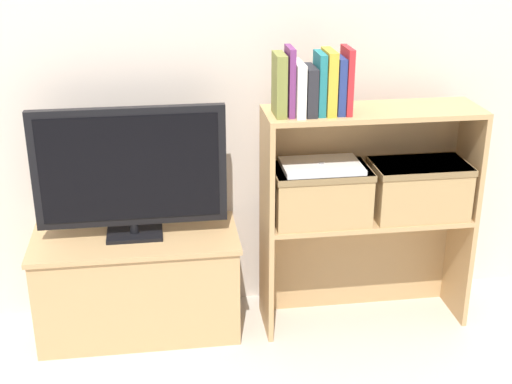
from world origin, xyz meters
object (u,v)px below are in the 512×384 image
object	(u,v)px
tv_stand	(138,283)
book_ivory	(298,89)
book_plum	(290,81)
book_charcoal	(309,90)
book_teal	(320,83)
book_mustard	(329,82)
book_olive	(279,85)
storage_basket_right	(418,187)
tv	(130,170)
storage_basket_left	(320,192)
book_navy	(339,85)
laptop	(321,166)
book_crimson	(347,80)

from	to	relation	value
tv_stand	book_ivory	size ratio (longest dim) A/B	4.16
book_plum	book_charcoal	distance (m)	0.08
book_teal	book_mustard	size ratio (longest dim) A/B	0.97
book_olive	tv_stand	bearing A→B (deg)	172.21
book_olive	book_plum	distance (m)	0.04
book_charcoal	storage_basket_right	xyz separation A→B (m)	(0.46, 0.01, -0.42)
book_ivory	book_charcoal	world-z (taller)	book_ivory
book_plum	tv_stand	bearing A→B (deg)	172.70
tv	book_charcoal	world-z (taller)	book_charcoal
book_mustard	storage_basket_right	bearing A→B (deg)	1.93
book_plum	storage_basket_left	world-z (taller)	book_plum
tv	book_charcoal	xyz separation A→B (m)	(0.68, -0.08, 0.31)
book_mustard	storage_basket_left	size ratio (longest dim) A/B	0.62
book_olive	book_charcoal	world-z (taller)	book_olive
book_navy	storage_basket_left	xyz separation A→B (m)	(-0.05, 0.01, -0.43)
book_ivory	book_olive	bearing A→B (deg)	180.00
book_olive	storage_basket_right	bearing A→B (deg)	1.31
storage_basket_left	laptop	xyz separation A→B (m)	(-0.00, -0.00, 0.11)
book_ivory	storage_basket_left	distance (m)	0.44
tv	storage_basket_right	world-z (taller)	tv
book_mustard	book_crimson	bearing A→B (deg)	-0.00
tv	storage_basket_left	world-z (taller)	tv
book_charcoal	book_crimson	size ratio (longest dim) A/B	0.73
book_teal	storage_basket_right	bearing A→B (deg)	1.77
book_crimson	storage_basket_left	xyz separation A→B (m)	(-0.08, 0.01, -0.45)
book_plum	book_ivory	size ratio (longest dim) A/B	1.29
storage_basket_right	book_navy	bearing A→B (deg)	-177.86
tv_stand	tv	distance (m)	0.50
book_plum	tv	bearing A→B (deg)	172.85
book_navy	book_mustard	bearing A→B (deg)	-180.00
storage_basket_left	book_mustard	bearing A→B (deg)	-44.61
book_plum	storage_basket_left	size ratio (longest dim) A/B	0.66
book_olive	storage_basket_right	xyz separation A→B (m)	(0.58, 0.01, -0.44)
book_navy	storage_basket_right	distance (m)	0.56
book_olive	book_crimson	bearing A→B (deg)	-0.00
book_navy	laptop	bearing A→B (deg)	165.83
book_plum	book_crimson	bearing A→B (deg)	-0.00
book_mustard	laptop	xyz separation A→B (m)	(-0.01, 0.01, -0.33)
book_olive	book_teal	size ratio (longest dim) A/B	1.00
book_charcoal	book_crimson	xyz separation A→B (m)	(0.14, -0.00, 0.03)
book_navy	book_teal	bearing A→B (deg)	180.00
book_ivory	storage_basket_right	bearing A→B (deg)	1.49
book_navy	book_crimson	world-z (taller)	book_crimson
book_charcoal	book_crimson	world-z (taller)	book_crimson
book_ivory	book_charcoal	distance (m)	0.04
book_charcoal	book_ivory	bearing A→B (deg)	180.00
tv_stand	storage_basket_right	world-z (taller)	storage_basket_right
tv_stand	laptop	size ratio (longest dim) A/B	2.67
tv	book_ivory	xyz separation A→B (m)	(0.63, -0.08, 0.32)
book_olive	laptop	distance (m)	0.37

